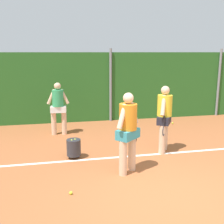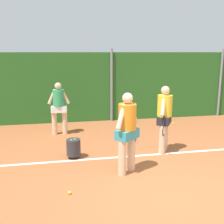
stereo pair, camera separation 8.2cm
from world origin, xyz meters
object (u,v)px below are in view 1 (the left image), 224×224
tennis_ball_3 (130,130)px  player_midcourt (164,116)px  ball_hopper (74,147)px  tennis_ball_7 (71,193)px  player_backcourt_far (58,106)px  tennis_ball_6 (173,123)px  player_foreground_near (128,129)px

tennis_ball_3 → player_midcourt: bearing=-80.7°
ball_hopper → tennis_ball_7: bearing=-95.8°
player_backcourt_far → tennis_ball_6: (4.24, 0.48, -0.93)m
ball_hopper → tennis_ball_3: 2.98m
player_midcourt → tennis_ball_3: size_ratio=27.43×
player_foreground_near → tennis_ball_7: size_ratio=27.67×
player_foreground_near → player_backcourt_far: bearing=73.2°
tennis_ball_6 → ball_hopper: bearing=-145.6°
player_foreground_near → tennis_ball_6: 4.79m
tennis_ball_3 → tennis_ball_6: size_ratio=1.00×
tennis_ball_3 → tennis_ball_6: 1.92m
player_midcourt → tennis_ball_3: player_midcourt is taller
player_foreground_near → tennis_ball_3: 3.49m
player_foreground_near → tennis_ball_7: player_foreground_near is taller
player_midcourt → tennis_ball_3: bearing=-138.8°
player_backcourt_far → tennis_ball_6: size_ratio=26.08×
ball_hopper → tennis_ball_3: (2.08, 2.12, -0.26)m
player_midcourt → tennis_ball_6: player_midcourt is taller
player_foreground_near → ball_hopper: bearing=95.5°
tennis_ball_3 → player_foreground_near: bearing=-106.5°
tennis_ball_3 → tennis_ball_7: size_ratio=1.00×
player_backcourt_far → tennis_ball_7: (0.14, -4.05, -0.93)m
tennis_ball_3 → tennis_ball_7: bearing=-119.9°
tennis_ball_6 → player_midcourt: bearing=-118.9°
player_backcourt_far → tennis_ball_3: player_backcourt_far is taller
tennis_ball_7 → tennis_ball_3: bearing=60.1°
player_backcourt_far → tennis_ball_7: 4.16m
player_foreground_near → player_midcourt: size_ratio=1.01×
ball_hopper → tennis_ball_3: bearing=45.4°
player_midcourt → tennis_ball_6: 3.22m
player_midcourt → player_foreground_near: bearing=-18.2°
player_backcourt_far → tennis_ball_6: player_backcourt_far is taller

